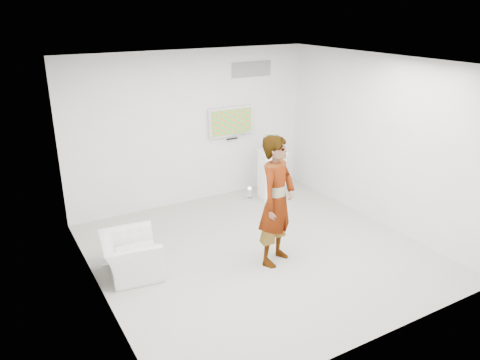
{
  "coord_description": "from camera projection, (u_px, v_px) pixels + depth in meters",
  "views": [
    {
      "loc": [
        -3.61,
        -5.66,
        3.75
      ],
      "look_at": [
        -0.0,
        0.6,
        1.05
      ],
      "focal_mm": 35.0,
      "sensor_mm": 36.0,
      "label": 1
    }
  ],
  "objects": [
    {
      "name": "floor_uplight",
      "position": [
        250.0,
        194.0,
        9.58
      ],
      "size": [
        0.18,
        0.18,
        0.26
      ],
      "primitive_type": "cylinder",
      "rotation": [
        0.0,
        0.0,
        -0.06
      ],
      "color": "silver",
      "rests_on": "room"
    },
    {
      "name": "vitrine",
      "position": [
        272.0,
        144.0,
        9.3
      ],
      "size": [
        0.39,
        0.39,
        0.3
      ],
      "primitive_type": "cube",
      "rotation": [
        0.0,
        0.0,
        -0.36
      ],
      "color": "white",
      "rests_on": "pedestal"
    },
    {
      "name": "room",
      "position": [
        260.0,
        164.0,
        7.07
      ],
      "size": [
        5.01,
        5.01,
        3.0
      ],
      "color": "#A8A39A",
      "rests_on": "ground"
    },
    {
      "name": "person",
      "position": [
        277.0,
        201.0,
        6.98
      ],
      "size": [
        0.88,
        0.77,
        2.02
      ],
      "primitive_type": "imported",
      "rotation": [
        0.0,
        0.0,
        0.49
      ],
      "color": "white",
      "rests_on": "room"
    },
    {
      "name": "console",
      "position": [
        272.0,
        146.0,
        9.31
      ],
      "size": [
        0.14,
        0.17,
        0.23
      ],
      "primitive_type": "cube",
      "rotation": [
        0.0,
        0.0,
        -0.58
      ],
      "color": "white",
      "rests_on": "pedestal"
    },
    {
      "name": "wii_remote",
      "position": [
        277.0,
        144.0,
        6.97
      ],
      "size": [
        0.08,
        0.15,
        0.04
      ],
      "primitive_type": "cube",
      "rotation": [
        0.0,
        0.0,
        0.34
      ],
      "color": "white",
      "rests_on": "person"
    },
    {
      "name": "armchair",
      "position": [
        131.0,
        255.0,
        6.88
      ],
      "size": [
        0.93,
        1.03,
        0.6
      ],
      "primitive_type": "imported",
      "rotation": [
        0.0,
        0.0,
        1.43
      ],
      "color": "white",
      "rests_on": "room"
    },
    {
      "name": "logo_decal",
      "position": [
        252.0,
        69.0,
        9.35
      ],
      "size": [
        0.9,
        0.02,
        0.3
      ],
      "primitive_type": "cube",
      "color": "gray",
      "rests_on": "room"
    },
    {
      "name": "tv",
      "position": [
        231.0,
        121.0,
        9.44
      ],
      "size": [
        1.0,
        0.08,
        0.6
      ],
      "primitive_type": "cube",
      "color": "silver",
      "rests_on": "room"
    },
    {
      "name": "pedestal",
      "position": [
        272.0,
        175.0,
        9.53
      ],
      "size": [
        0.58,
        0.58,
        1.01
      ],
      "primitive_type": "cube",
      "rotation": [
        0.0,
        0.0,
        -0.2
      ],
      "color": "white",
      "rests_on": "room"
    }
  ]
}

